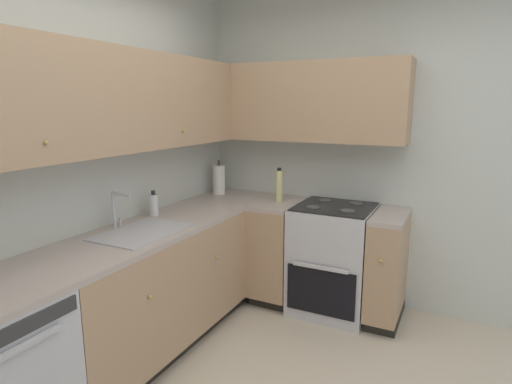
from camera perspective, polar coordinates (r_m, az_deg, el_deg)
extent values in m
cube|color=silver|center=(2.79, -25.60, 3.32)|extent=(3.78, 0.05, 2.70)
cube|color=silver|center=(3.63, 16.40, 5.67)|extent=(0.05, 3.15, 2.70)
cube|color=#333333|center=(2.04, -29.42, -15.93)|extent=(0.55, 0.01, 0.07)
cube|color=silver|center=(2.06, -28.98, -17.79)|extent=(0.36, 0.02, 0.02)
cube|color=tan|center=(3.07, -14.08, -12.29)|extent=(1.66, 0.60, 0.76)
cube|color=black|center=(3.28, -14.12, -19.01)|extent=(1.66, 0.54, 0.09)
sphere|color=tan|center=(2.57, -14.22, -13.67)|extent=(0.02, 0.02, 0.02)
sphere|color=tan|center=(3.11, -5.35, -8.78)|extent=(0.02, 0.02, 0.02)
cube|color=#B7A89E|center=(2.93, -14.50, -5.14)|extent=(2.86, 0.60, 0.03)
cube|color=tan|center=(3.73, 3.07, -7.56)|extent=(0.60, 0.34, 0.76)
cube|color=black|center=(3.91, 3.18, -13.34)|extent=(0.54, 0.34, 0.09)
cube|color=tan|center=(3.49, 17.43, -9.49)|extent=(0.60, 0.24, 0.76)
cube|color=black|center=(3.68, 17.09, -15.54)|extent=(0.54, 0.24, 0.09)
sphere|color=tan|center=(3.15, 16.64, -8.99)|extent=(0.02, 0.02, 0.02)
cube|color=#B7A89E|center=(3.61, 3.13, -1.58)|extent=(0.60, 0.34, 0.03)
cube|color=#B7A89E|center=(3.37, 17.84, -3.13)|extent=(0.60, 0.24, 0.03)
cube|color=silver|center=(3.60, 10.45, -8.92)|extent=(0.64, 0.62, 0.89)
cube|color=black|center=(3.37, 8.75, -13.27)|extent=(0.02, 0.55, 0.37)
cube|color=silver|center=(3.27, 8.74, -10.14)|extent=(0.02, 0.43, 0.02)
cube|color=black|center=(3.47, 10.73, -1.94)|extent=(0.59, 0.60, 0.01)
cube|color=silver|center=(3.74, 12.06, 0.08)|extent=(0.03, 0.60, 0.15)
cylinder|color=#4C4C4C|center=(3.30, 12.33, -2.53)|extent=(0.11, 0.11, 0.01)
cylinder|color=#4C4C4C|center=(3.37, 7.84, -2.05)|extent=(0.11, 0.11, 0.01)
cylinder|color=#4C4C4C|center=(3.57, 13.47, -1.52)|extent=(0.11, 0.11, 0.01)
cylinder|color=#4C4C4C|center=(3.63, 9.28, -1.10)|extent=(0.11, 0.11, 0.01)
cube|color=tan|center=(2.79, -19.83, 11.56)|extent=(2.54, 0.32, 0.64)
sphere|color=tan|center=(2.30, -26.60, 6.00)|extent=(0.02, 0.02, 0.02)
sphere|color=tan|center=(3.10, -9.82, 8.22)|extent=(0.02, 0.02, 0.02)
cube|color=tan|center=(3.60, 5.91, 12.05)|extent=(0.32, 1.77, 0.64)
cube|color=#B7B7BC|center=(2.84, -15.28, -5.26)|extent=(0.59, 0.40, 0.01)
cube|color=gray|center=(2.85, -15.23, -6.21)|extent=(0.54, 0.36, 0.09)
cube|color=#99999E|center=(2.85, -15.24, -5.95)|extent=(0.02, 0.35, 0.06)
cylinder|color=silver|center=(2.96, -18.73, -2.35)|extent=(0.02, 0.02, 0.25)
cylinder|color=silver|center=(2.88, -17.83, -0.31)|extent=(0.02, 0.15, 0.02)
cylinder|color=silver|center=(3.02, -17.95, -3.89)|extent=(0.02, 0.02, 0.06)
cylinder|color=silver|center=(3.22, -13.72, -1.75)|extent=(0.07, 0.07, 0.16)
cylinder|color=#262626|center=(3.20, -13.80, -0.08)|extent=(0.03, 0.03, 0.03)
cylinder|color=white|center=(3.91, -5.05, 1.69)|extent=(0.11, 0.11, 0.27)
cylinder|color=#3F3F3F|center=(3.91, -5.06, 1.97)|extent=(0.02, 0.02, 0.33)
cylinder|color=beige|center=(3.58, 3.16, 0.79)|extent=(0.06, 0.06, 0.27)
cylinder|color=black|center=(3.56, 3.19, 3.11)|extent=(0.03, 0.03, 0.02)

